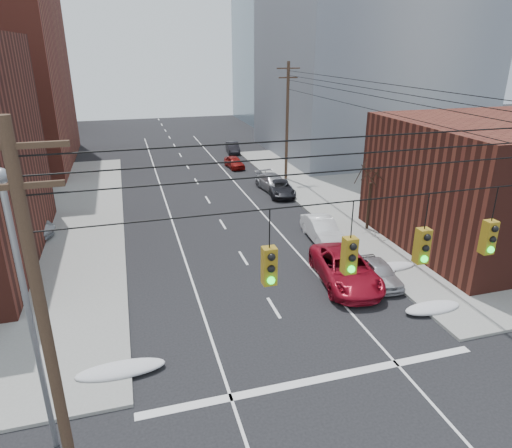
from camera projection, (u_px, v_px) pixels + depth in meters
sidewalk_ne at (494, 184)px, 43.22m from camera, size 40.00×40.00×0.15m
building_office at (369, 44)px, 52.63m from camera, size 22.00×20.00×25.00m
building_glass at (302, 54)px, 76.96m from camera, size 20.00×18.00×22.00m
utility_pole_left at (48, 346)px, 10.44m from camera, size 2.20×0.28×11.00m
utility_pole_far at (287, 120)px, 42.60m from camera, size 2.20×0.28×11.00m
traffic_signals at (387, 249)px, 12.15m from camera, size 17.00×0.42×2.02m
street_light at (26, 297)px, 12.95m from camera, size 0.44×0.44×9.32m
bare_tree at (369, 199)px, 31.61m from camera, size 2.09×2.20×4.93m
snow_nw at (121, 370)px, 18.12m from camera, size 3.50×1.08×0.42m
snow_ne at (433, 308)px, 22.41m from camera, size 3.00×1.08×0.42m
snow_east_far at (384, 268)px, 26.44m from camera, size 4.00×1.08×0.42m
red_pickup at (345, 269)px, 24.96m from camera, size 3.57×6.37×1.68m
parked_car_a at (379, 272)px, 25.05m from camera, size 1.71×3.77×1.26m
parked_car_b at (322, 230)px, 30.53m from camera, size 1.95×4.75×1.53m
parked_car_c at (280, 188)px, 39.94m from camera, size 2.60×4.70×1.24m
parked_car_d at (273, 183)px, 41.23m from camera, size 2.59×5.12×1.42m
parked_car_e at (234, 162)px, 48.97m from camera, size 1.80×3.75×1.24m
parked_car_f at (233, 148)px, 55.99m from camera, size 1.79×4.08×1.30m
lot_car_b at (13, 228)px, 30.51m from camera, size 5.93×4.37×1.50m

